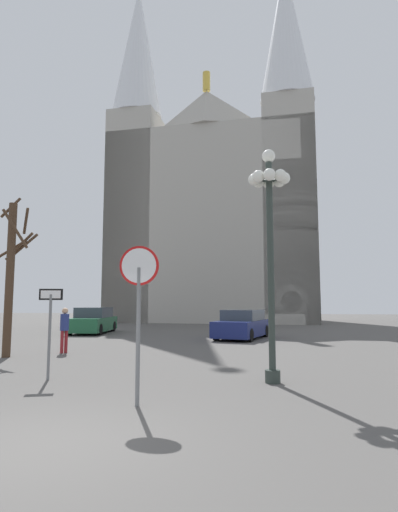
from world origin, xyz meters
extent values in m
plane|color=#514F4C|center=(0.00, 0.00, 0.00)|extent=(120.00, 120.00, 0.00)
cube|color=#ADA89E|center=(-1.38, 35.35, 8.98)|extent=(19.92, 11.54, 17.96)
pyramid|color=#ADA89E|center=(-1.68, 31.29, 19.71)|extent=(6.86, 2.49, 3.50)
cylinder|color=gold|center=(-1.68, 31.29, 22.36)|extent=(0.70, 0.70, 1.80)
cube|color=#ADA89E|center=(-8.93, 33.09, 10.09)|extent=(4.83, 4.83, 20.18)
cone|color=silver|center=(-8.93, 33.09, 27.20)|extent=(4.96, 4.96, 14.03)
cube|color=#ADA89E|center=(5.75, 32.00, 10.09)|extent=(4.83, 4.83, 20.18)
cone|color=silver|center=(5.75, 32.00, 27.20)|extent=(4.96, 4.96, 14.03)
cylinder|color=slate|center=(0.67, 2.27, 1.27)|extent=(0.08, 0.08, 2.55)
cylinder|color=red|center=(0.67, 2.27, 2.59)|extent=(0.75, 0.09, 0.75)
cylinder|color=white|center=(0.67, 2.24, 2.59)|extent=(0.66, 0.05, 0.66)
cylinder|color=slate|center=(-2.24, 4.44, 1.04)|extent=(0.07, 0.07, 2.08)
cube|color=black|center=(-2.24, 4.44, 2.08)|extent=(0.55, 0.20, 0.28)
cube|color=white|center=(-2.24, 4.43, 2.08)|extent=(0.46, 0.15, 0.20)
cylinder|color=#2D3833|center=(3.20, 4.84, 2.68)|extent=(0.16, 0.16, 5.35)
cylinder|color=#2D3833|center=(3.20, 4.84, 0.15)|extent=(0.36, 0.36, 0.30)
sphere|color=white|center=(3.20, 4.84, 5.52)|extent=(0.33, 0.33, 0.33)
sphere|color=white|center=(3.57, 4.84, 4.94)|extent=(0.30, 0.30, 0.30)
cylinder|color=#2D3833|center=(3.38, 4.84, 4.94)|extent=(0.05, 0.37, 0.05)
sphere|color=white|center=(3.46, 5.10, 4.94)|extent=(0.30, 0.30, 0.30)
cylinder|color=#2D3833|center=(3.33, 4.97, 4.94)|extent=(0.30, 0.30, 0.05)
sphere|color=white|center=(3.20, 5.20, 4.94)|extent=(0.30, 0.30, 0.30)
cylinder|color=#2D3833|center=(3.20, 5.02, 4.94)|extent=(0.37, 0.05, 0.05)
sphere|color=white|center=(2.94, 5.10, 4.94)|extent=(0.30, 0.30, 0.30)
cylinder|color=#2D3833|center=(3.07, 4.97, 4.94)|extent=(0.30, 0.30, 0.05)
sphere|color=white|center=(2.83, 4.84, 4.94)|extent=(0.30, 0.30, 0.30)
cylinder|color=#2D3833|center=(3.02, 4.84, 4.94)|extent=(0.05, 0.37, 0.05)
sphere|color=white|center=(2.94, 4.58, 4.94)|extent=(0.30, 0.30, 0.30)
cylinder|color=#2D3833|center=(3.07, 4.71, 4.94)|extent=(0.30, 0.30, 0.05)
sphere|color=white|center=(3.20, 4.47, 4.94)|extent=(0.30, 0.30, 0.30)
cylinder|color=#2D3833|center=(3.20, 4.65, 4.94)|extent=(0.37, 0.05, 0.05)
sphere|color=white|center=(3.46, 4.58, 4.94)|extent=(0.30, 0.30, 0.30)
cylinder|color=#2D3833|center=(3.33, 4.71, 4.94)|extent=(0.30, 0.30, 0.05)
cylinder|color=#473323|center=(-5.75, 8.13, 2.70)|extent=(0.28, 0.28, 5.40)
cylinder|color=#473323|center=(-5.75, 8.63, 3.91)|extent=(1.07, 0.11, 1.03)
cylinder|color=#473323|center=(-5.59, 8.70, 3.96)|extent=(1.21, 0.42, 0.81)
cylinder|color=#473323|center=(-5.44, 7.84, 4.42)|extent=(0.72, 0.73, 1.33)
cylinder|color=#473323|center=(-6.10, 8.57, 3.75)|extent=(0.99, 0.83, 0.92)
cylinder|color=#473323|center=(-5.40, 8.39, 4.79)|extent=(0.64, 0.82, 0.83)
cylinder|color=#473323|center=(-5.97, 8.34, 5.30)|extent=(0.54, 0.57, 0.83)
cube|color=navy|center=(2.00, 16.48, 0.54)|extent=(2.94, 4.72, 0.79)
cube|color=#333D47|center=(2.06, 16.69, 1.21)|extent=(2.27, 2.81, 0.54)
cylinder|color=black|center=(2.44, 14.82, 0.32)|extent=(0.38, 0.67, 0.64)
cylinder|color=black|center=(0.80, 15.25, 0.32)|extent=(0.38, 0.67, 0.64)
cylinder|color=black|center=(3.20, 17.70, 0.32)|extent=(0.38, 0.67, 0.64)
cylinder|color=black|center=(1.56, 18.13, 0.32)|extent=(0.38, 0.67, 0.64)
cube|color=#1E5B38|center=(-7.10, 18.92, 0.55)|extent=(2.33, 4.68, 0.80)
cube|color=#333D47|center=(-7.12, 19.15, 1.25)|extent=(1.95, 2.68, 0.60)
cylinder|color=black|center=(-6.10, 17.48, 0.32)|extent=(0.28, 0.66, 0.64)
cylinder|color=black|center=(-7.80, 17.31, 0.32)|extent=(0.28, 0.66, 0.64)
cylinder|color=black|center=(-6.40, 20.54, 0.32)|extent=(0.28, 0.66, 0.64)
cylinder|color=black|center=(-8.10, 20.37, 0.32)|extent=(0.28, 0.66, 0.64)
cylinder|color=maroon|center=(-4.37, 9.45, 0.41)|extent=(0.12, 0.12, 0.83)
cylinder|color=maroon|center=(-4.27, 9.58, 0.41)|extent=(0.12, 0.12, 0.83)
cylinder|color=navy|center=(-4.32, 9.52, 1.14)|extent=(0.32, 0.32, 0.62)
sphere|color=tan|center=(-4.32, 9.52, 1.56)|extent=(0.22, 0.22, 0.22)
camera|label=1|loc=(2.92, -5.37, 1.91)|focal=29.24mm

